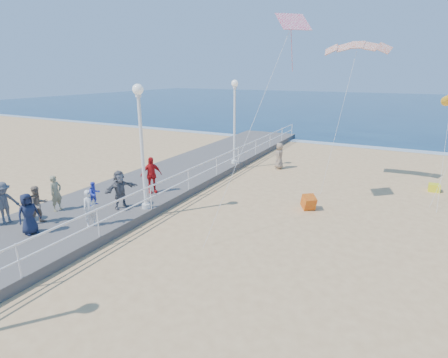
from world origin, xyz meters
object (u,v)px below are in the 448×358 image
at_px(spectator_2, 4,203).
at_px(spectator_6, 56,193).
at_px(woman_holding_toddler, 90,208).
at_px(box_kite, 309,204).
at_px(spectator_3, 151,175).
at_px(lamp_post_far, 235,113).
at_px(spectator_4, 28,214).
at_px(beach_chair_left, 434,188).
at_px(lamp_post_mid, 141,135).
at_px(spectator_1, 38,205).
at_px(beach_walker_c, 279,156).
at_px(spectator_5, 120,189).
at_px(toddler_held, 94,194).

distance_m(spectator_2, spectator_6, 1.95).
relative_size(woman_holding_toddler, box_kite, 2.45).
distance_m(spectator_3, box_kite, 7.71).
bearing_deg(spectator_2, spectator_6, -5.84).
bearing_deg(lamp_post_far, box_kite, -38.27).
height_order(spectator_4, beach_chair_left, spectator_4).
height_order(lamp_post_mid, woman_holding_toddler, lamp_post_mid).
distance_m(woman_holding_toddler, spectator_4, 2.13).
height_order(spectator_1, beach_walker_c, spectator_1).
bearing_deg(spectator_5, spectator_3, 18.55).
distance_m(spectator_2, spectator_5, 4.41).
bearing_deg(lamp_post_far, beach_walker_c, 29.09).
relative_size(spectator_3, beach_chair_left, 3.30).
distance_m(beach_walker_c, beach_chair_left, 9.01).
height_order(spectator_6, box_kite, spectator_6).
bearing_deg(woman_holding_toddler, beach_chair_left, -26.59).
xyz_separation_m(lamp_post_mid, beach_chair_left, (11.57, 9.84, -3.46)).
xyz_separation_m(spectator_5, box_kite, (7.20, 4.57, -0.95)).
bearing_deg(spectator_5, beach_chair_left, -34.51).
height_order(lamp_post_far, spectator_5, lamp_post_far).
xyz_separation_m(spectator_5, beach_walker_c, (3.61, 10.91, -0.38)).
xyz_separation_m(spectator_1, beach_chair_left, (14.26, 13.01, -0.97)).
xyz_separation_m(toddler_held, spectator_4, (-1.65, -1.66, -0.53)).
bearing_deg(beach_chair_left, toddler_held, -134.89).
relative_size(woman_holding_toddler, toddler_held, 1.58).
bearing_deg(spectator_3, beach_chair_left, -22.75).
xyz_separation_m(spectator_4, spectator_6, (-1.06, 2.00, 0.01)).
height_order(toddler_held, spectator_1, toddler_held).
height_order(lamp_post_mid, toddler_held, lamp_post_mid).
distance_m(spectator_1, spectator_4, 0.94).
height_order(spectator_2, spectator_3, spectator_3).
distance_m(spectator_4, beach_chair_left, 19.49).
distance_m(lamp_post_far, spectator_3, 7.65).
distance_m(spectator_1, spectator_5, 3.20).
relative_size(spectator_2, spectator_4, 1.09).
bearing_deg(spectator_3, beach_walker_c, 11.68).
distance_m(spectator_1, spectator_6, 1.34).
bearing_deg(spectator_3, woman_holding_toddler, -139.43).
bearing_deg(spectator_6, spectator_1, -160.97).
bearing_deg(beach_chair_left, lamp_post_mid, -139.62).
bearing_deg(toddler_held, spectator_1, 130.32).
relative_size(lamp_post_far, box_kite, 8.87).
xyz_separation_m(lamp_post_mid, lamp_post_far, (0.00, 9.00, 0.00)).
height_order(lamp_post_far, woman_holding_toddler, lamp_post_far).
height_order(woman_holding_toddler, box_kite, woman_holding_toddler).
distance_m(lamp_post_far, beach_walker_c, 4.09).
xyz_separation_m(spectator_1, spectator_5, (1.70, 2.72, 0.08)).
xyz_separation_m(lamp_post_mid, spectator_3, (-1.09, 1.81, -2.35)).
bearing_deg(spectator_1, spectator_5, -25.13).
relative_size(spectator_1, beach_chair_left, 2.80).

